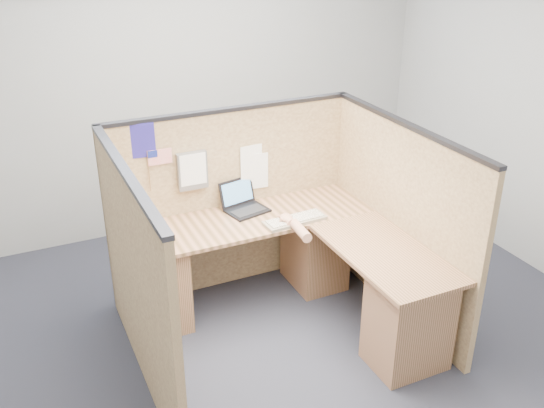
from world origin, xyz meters
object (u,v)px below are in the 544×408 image
mouse (286,221)px  keyboard (295,220)px  l_desk (291,275)px  laptop (244,202)px

mouse → keyboard: bearing=-3.1°
l_desk → keyboard: 0.42m
keyboard → mouse: 0.07m
l_desk → mouse: 0.41m
laptop → mouse: size_ratio=3.19×
l_desk → mouse: (0.05, 0.19, 0.36)m
l_desk → mouse: mouse is taller
l_desk → laptop: laptop is taller
laptop → mouse: 0.42m
keyboard → mouse: (-0.07, 0.00, 0.01)m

